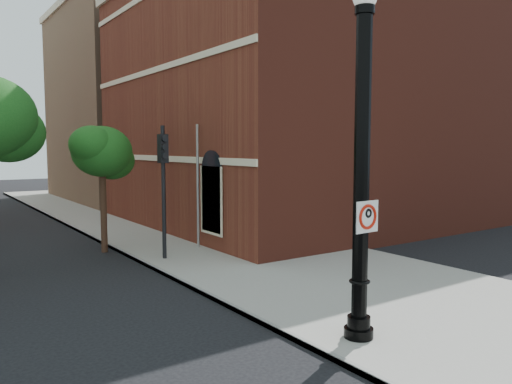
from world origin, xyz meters
TOP-DOWN VIEW (x-y plane):
  - ground at (0.00, 0.00)m, footprint 120.00×120.00m
  - sidewalk_right at (6.00, 10.00)m, footprint 8.00×60.00m
  - curb_edge at (2.05, 10.00)m, footprint 0.10×60.00m
  - brick_wall_building at (16.00, 14.00)m, footprint 22.30×16.30m
  - bg_building_tan_b at (16.00, 30.00)m, footprint 22.00×14.00m
  - lamppost at (3.08, -0.39)m, footprint 0.60×0.60m
  - no_parking_sign at (3.08, -0.57)m, footprint 0.64×0.09m
  - traffic_signal_right at (2.85, 8.64)m, footprint 0.32×0.40m
  - utility_pole at (4.73, 9.67)m, footprint 0.10×0.10m
  - street_tree_c at (1.65, 11.48)m, footprint 2.67×2.41m

SIDE VIEW (x-z plane):
  - ground at x=0.00m, z-range 0.00..0.00m
  - sidewalk_right at x=6.00m, z-range 0.00..0.12m
  - curb_edge at x=2.05m, z-range 0.00..0.14m
  - utility_pole at x=4.73m, z-range 0.00..4.88m
  - no_parking_sign at x=3.08m, z-range 2.33..2.97m
  - traffic_signal_right at x=2.85m, z-range 0.83..5.58m
  - lamppost at x=3.08m, z-range -0.27..6.87m
  - street_tree_c at x=1.65m, z-range 1.39..6.20m
  - brick_wall_building at x=16.00m, z-range 0.01..12.51m
  - bg_building_tan_b at x=16.00m, z-range 0.00..14.00m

